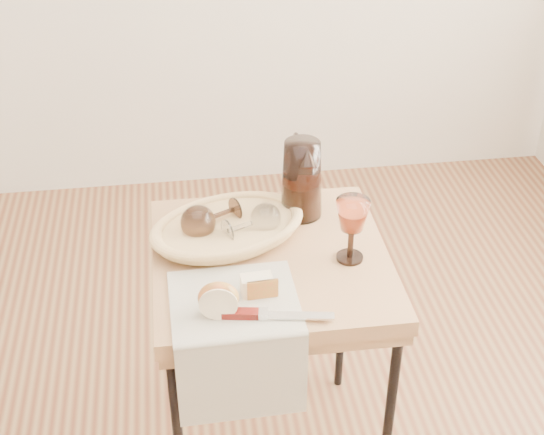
{
  "coord_description": "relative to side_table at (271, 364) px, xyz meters",
  "views": [
    {
      "loc": [
        0.12,
        -1.22,
        1.79
      ],
      "look_at": [
        0.32,
        0.22,
        0.83
      ],
      "focal_mm": 51.31,
      "sensor_mm": 36.0,
      "label": 1
    }
  ],
  "objects": [
    {
      "name": "goblet_lying_a",
      "position": [
        -0.12,
        0.1,
        0.41
      ],
      "size": [
        0.16,
        0.14,
        0.09
      ],
      "primitive_type": null,
      "rotation": [
        0.0,
        0.0,
        3.61
      ],
      "color": "brown",
      "rests_on": "bread_basket"
    },
    {
      "name": "goblet_lying_b",
      "position": [
        -0.04,
        0.07,
        0.4
      ],
      "size": [
        0.14,
        0.12,
        0.08
      ],
      "primitive_type": null,
      "rotation": [
        0.0,
        0.0,
        0.41
      ],
      "color": "white",
      "rests_on": "bread_basket"
    },
    {
      "name": "wine_goblet",
      "position": [
        0.18,
        -0.04,
        0.43
      ],
      "size": [
        0.09,
        0.09,
        0.16
      ],
      "primitive_type": null,
      "rotation": [
        0.0,
        0.0,
        -0.14
      ],
      "color": "white",
      "rests_on": "side_table"
    },
    {
      "name": "bread_basket",
      "position": [
        -0.09,
        0.09,
        0.38
      ],
      "size": [
        0.4,
        0.33,
        0.04
      ],
      "primitive_type": null,
      "rotation": [
        0.0,
        0.0,
        0.33
      ],
      "color": "#AD7E57",
      "rests_on": "side_table"
    },
    {
      "name": "apple_half",
      "position": [
        -0.14,
        -0.2,
        0.4
      ],
      "size": [
        0.09,
        0.05,
        0.08
      ],
      "primitive_type": "ellipsoid",
      "rotation": [
        0.0,
        0.0,
        -0.09
      ],
      "color": "red",
      "rests_on": "tea_towel"
    },
    {
      "name": "table_knife",
      "position": [
        -0.04,
        -0.22,
        0.37
      ],
      "size": [
        0.25,
        0.07,
        0.02
      ],
      "primitive_type": null,
      "rotation": [
        0.0,
        0.0,
        -0.16
      ],
      "color": "silver",
      "rests_on": "tea_towel"
    },
    {
      "name": "apple_wedge",
      "position": [
        -0.05,
        -0.14,
        0.38
      ],
      "size": [
        0.07,
        0.04,
        0.05
      ],
      "primitive_type": "cube",
      "rotation": [
        0.0,
        0.0,
        0.07
      ],
      "color": "beige",
      "rests_on": "tea_towel"
    },
    {
      "name": "tea_towel",
      "position": [
        -0.1,
        -0.16,
        0.36
      ],
      "size": [
        0.28,
        0.26,
        0.01
      ],
      "primitive_type": "cube",
      "rotation": [
        0.0,
        0.0,
        0.02
      ],
      "color": "beige",
      "rests_on": "side_table"
    },
    {
      "name": "pitcher",
      "position": [
        0.1,
        0.17,
        0.46
      ],
      "size": [
        0.17,
        0.24,
        0.24
      ],
      "primitive_type": null,
      "rotation": [
        0.0,
        0.0,
        -0.09
      ],
      "color": "black",
      "rests_on": "side_table"
    },
    {
      "name": "side_table",
      "position": [
        0.0,
        0.0,
        0.0
      ],
      "size": [
        0.56,
        0.56,
        0.71
      ],
      "primitive_type": null,
      "rotation": [
        0.0,
        0.0,
        -0.0
      ],
      "color": "brown",
      "rests_on": "floor"
    }
  ]
}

